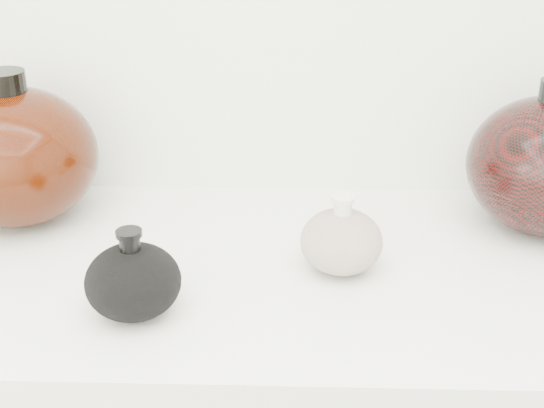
{
  "coord_description": "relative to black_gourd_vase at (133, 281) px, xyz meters",
  "views": [
    {
      "loc": [
        0.01,
        0.08,
        1.4
      ],
      "look_at": [
        -0.02,
        0.92,
        1.0
      ],
      "focal_mm": 50.0,
      "sensor_mm": 36.0,
      "label": 1
    }
  ],
  "objects": [
    {
      "name": "left_round_pot",
      "position": [
        -0.21,
        0.25,
        0.06
      ],
      "size": [
        0.28,
        0.28,
        0.23
      ],
      "color": "black",
      "rests_on": "display_counter"
    },
    {
      "name": "cream_gourd_vase",
      "position": [
        0.25,
        0.11,
        -0.0
      ],
      "size": [
        0.14,
        0.14,
        0.11
      ],
      "color": "#BCAB97",
      "rests_on": "display_counter"
    },
    {
      "name": "black_gourd_vase",
      "position": [
        0.0,
        0.0,
        0.0
      ],
      "size": [
        0.11,
        0.11,
        0.11
      ],
      "color": "black",
      "rests_on": "display_counter"
    },
    {
      "name": "room",
      "position": [
        0.18,
        -0.56,
        0.36
      ],
      "size": [
        3.04,
        2.42,
        2.64
      ],
      "color": "slate",
      "rests_on": "ground"
    }
  ]
}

